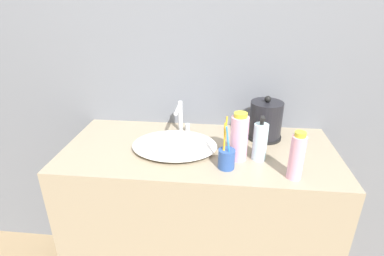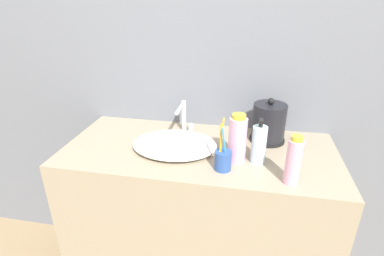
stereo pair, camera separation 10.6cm
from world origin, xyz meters
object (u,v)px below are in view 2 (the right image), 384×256
(shampoo_bottle, at_px, (293,161))
(mouthwash_bottle, at_px, (237,139))
(faucet, at_px, (184,115))
(lotion_bottle, at_px, (259,144))
(toothbrush_cup, at_px, (223,159))
(electric_kettle, at_px, (269,124))

(shampoo_bottle, bearing_deg, mouthwash_bottle, 149.16)
(faucet, bearing_deg, mouthwash_bottle, -39.78)
(faucet, height_order, mouthwash_bottle, mouthwash_bottle)
(lotion_bottle, relative_size, mouthwash_bottle, 0.94)
(toothbrush_cup, height_order, mouthwash_bottle, toothbrush_cup)
(electric_kettle, relative_size, mouthwash_bottle, 1.02)
(mouthwash_bottle, bearing_deg, lotion_bottle, 4.08)
(mouthwash_bottle, bearing_deg, faucet, 140.22)
(faucet, xyz_separation_m, electric_kettle, (0.41, -0.01, -0.01))
(mouthwash_bottle, bearing_deg, shampoo_bottle, -30.84)
(faucet, bearing_deg, lotion_bottle, -31.59)
(faucet, xyz_separation_m, toothbrush_cup, (0.23, -0.31, -0.05))
(shampoo_bottle, relative_size, mouthwash_bottle, 0.92)
(toothbrush_cup, height_order, shampoo_bottle, toothbrush_cup)
(electric_kettle, bearing_deg, lotion_bottle, -102.24)
(electric_kettle, height_order, lotion_bottle, electric_kettle)
(faucet, relative_size, lotion_bottle, 0.81)
(faucet, relative_size, electric_kettle, 0.75)
(faucet, distance_m, toothbrush_cup, 0.39)
(electric_kettle, xyz_separation_m, toothbrush_cup, (-0.18, -0.30, -0.04))
(electric_kettle, bearing_deg, mouthwash_bottle, -121.42)
(lotion_bottle, xyz_separation_m, mouthwash_bottle, (-0.09, -0.01, 0.02))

